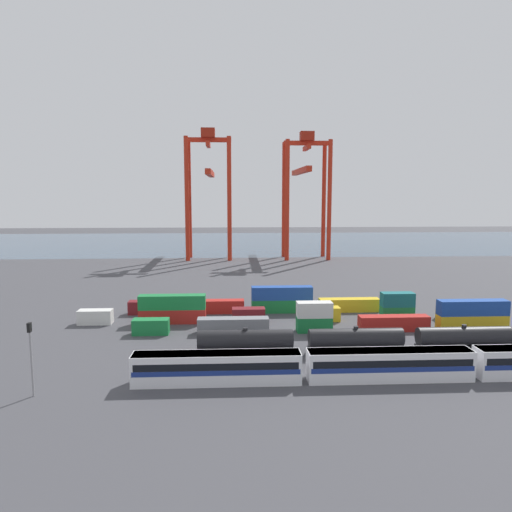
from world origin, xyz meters
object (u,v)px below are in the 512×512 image
signal_mast (31,350)px  shipping_container_0 (151,327)px  passenger_train (390,363)px  shipping_container_2 (314,324)px  gantry_crane_central (305,182)px  shipping_container_17 (144,307)px  gantry_crane_west (209,182)px  freight_tank_row (410,340)px

signal_mast → shipping_container_0: signal_mast is taller
passenger_train → shipping_container_2: bearing=105.4°
shipping_container_0 → gantry_crane_central: gantry_crane_central is taller
shipping_container_17 → signal_mast: bearing=-99.0°
passenger_train → signal_mast: 43.53m
gantry_crane_west → gantry_crane_central: bearing=1.2°
signal_mast → gantry_crane_central: gantry_crane_central is taller
shipping_container_2 → gantry_crane_central: bearing=82.4°
shipping_container_2 → gantry_crane_central: 100.50m
signal_mast → gantry_crane_west: (15.16, 119.78, 21.82)m
shipping_container_0 → gantry_crane_west: size_ratio=0.13×
signal_mast → gantry_crane_west: bearing=82.8°
gantry_crane_central → signal_mast: bearing=-112.6°
passenger_train → signal_mast: (-43.30, -2.85, 3.50)m
shipping_container_0 → shipping_container_2: 27.77m
freight_tank_row → gantry_crane_west: gantry_crane_west is taller
freight_tank_row → shipping_container_2: (-12.29, 11.66, -0.67)m
passenger_train → shipping_container_0: passenger_train is taller
passenger_train → gantry_crane_west: bearing=103.5°
passenger_train → shipping_container_17: (-37.29, 35.26, -0.84)m
gantry_crane_central → freight_tank_row: bearing=-90.3°
signal_mast → shipping_container_2: signal_mast is taller
shipping_container_2 → gantry_crane_central: (12.79, 96.17, 26.21)m
signal_mast → shipping_container_0: bearing=68.5°
passenger_train → shipping_container_2: (-5.94, 21.50, -0.84)m
signal_mast → shipping_container_2: size_ratio=1.47×
shipping_container_0 → gantry_crane_central: 107.61m
freight_tank_row → signal_mast: signal_mast is taller
freight_tank_row → shipping_container_17: freight_tank_row is taller
freight_tank_row → signal_mast: (-49.65, -12.69, 3.68)m
shipping_container_0 → gantry_crane_central: (40.56, 96.17, 26.21)m
signal_mast → gantry_crane_west: 122.69m
shipping_container_0 → shipping_container_17: same height
shipping_container_0 → gantry_crane_west: gantry_crane_west is taller
passenger_train → gantry_crane_west: gantry_crane_west is taller
passenger_train → shipping_container_17: bearing=136.6°
freight_tank_row → gantry_crane_west: size_ratio=1.36×
freight_tank_row → gantry_crane_central: gantry_crane_central is taller
freight_tank_row → signal_mast: 51.38m
signal_mast → shipping_container_17: (6.00, 38.11, -4.35)m
signal_mast → gantry_crane_west: gantry_crane_west is taller
shipping_container_2 → passenger_train: bearing=-74.6°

